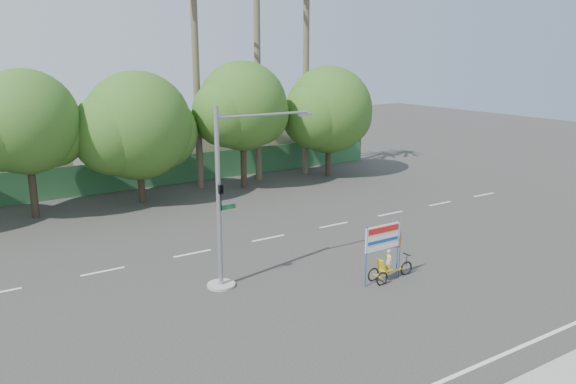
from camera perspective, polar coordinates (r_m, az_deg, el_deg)
ground at (r=20.39m, az=4.75°, el=-11.79°), size 120.00×120.00×0.00m
fence at (r=38.55m, az=-14.89°, el=1.79°), size 38.00×0.08×2.00m
building_right at (r=45.41m, az=-7.08°, el=4.99°), size 14.00×8.00×3.60m
tree_left at (r=33.02m, az=-25.17°, el=6.10°), size 6.66×5.60×8.07m
tree_center at (r=34.37m, az=-15.11°, el=6.20°), size 7.62×6.40×7.85m
tree_right at (r=36.97m, az=-4.71°, el=8.36°), size 6.90×5.80×8.36m
tree_far_right at (r=40.75m, az=4.12°, el=8.06°), size 7.38×6.20×7.94m
palm_tall at (r=39.12m, az=-3.18°, el=16.37°), size 3.73×3.79×17.45m
palm_mid at (r=41.20m, az=1.86°, el=14.78°), size 3.73×3.79×15.45m
palm_short at (r=37.08m, az=-9.39°, el=13.85°), size 3.73×3.79×14.45m
traffic_signal at (r=21.44m, az=-6.27°, el=-2.15°), size 4.72×1.10×7.00m
trike_billboard at (r=22.64m, az=9.97°, el=-6.51°), size 2.53×0.58×2.49m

